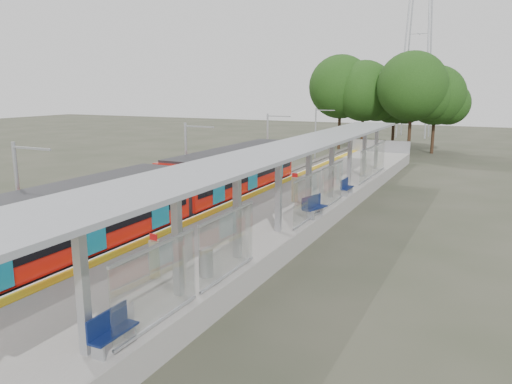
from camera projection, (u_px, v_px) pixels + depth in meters
trackbed at (221, 207)px, 31.23m from camera, size 3.00×70.00×0.24m
platform at (287, 209)px, 29.23m from camera, size 6.00×50.00×1.00m
tactile_strip at (248, 196)px, 30.21m from camera, size 0.60×50.00×0.02m
end_fence at (380, 146)px, 50.99m from camera, size 6.00×0.10×1.20m
train at (170, 193)px, 26.18m from camera, size 2.74×27.60×3.62m
canopy at (289, 156)px, 24.43m from camera, size 3.27×38.00×3.66m
pylon at (421, 7)px, 72.54m from camera, size 8.00×4.00×38.00m
tree_cluster at (385, 91)px, 58.09m from camera, size 18.14×12.49×11.43m
catenary_masts at (187, 164)px, 30.50m from camera, size 2.08×48.16×5.40m
bench_near at (111, 329)px, 12.56m from camera, size 0.46×1.47×1.00m
bench_mid at (313, 206)px, 25.37m from camera, size 0.91×1.68×1.10m
bench_far at (346, 186)px, 30.65m from camera, size 0.46×1.45×0.99m
info_pillar_near at (154, 259)px, 17.24m from camera, size 0.35×0.35×1.58m
info_pillar_far at (295, 189)px, 28.79m from camera, size 0.38×0.38×1.66m
litter_bin at (206, 262)px, 17.36m from camera, size 0.53×0.53×1.02m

